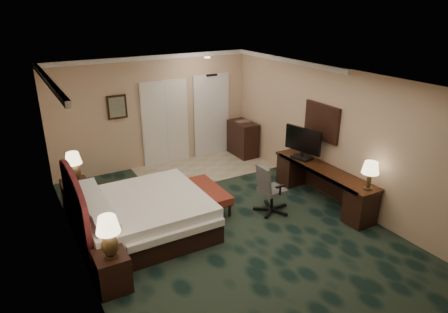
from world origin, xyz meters
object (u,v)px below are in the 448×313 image
desk_chair (272,188)px  lamp_near (109,237)px  nightstand_near (112,271)px  bed (145,216)px  minibar (243,139)px  desk (323,185)px  lamp_far (74,167)px  bed_bench (209,197)px  nightstand_far (77,196)px  tv (303,143)px

desk_chair → lamp_near: bearing=-168.4°
nightstand_near → desk_chair: desk_chair is taller
bed → lamp_near: size_ratio=3.35×
minibar → desk: bearing=-90.0°
lamp_far → bed_bench: bearing=-27.4°
minibar → nightstand_near: bearing=-141.3°
bed → desk: size_ratio=0.84×
nightstand_near → bed_bench: bearing=32.1°
bed → desk_chair: 2.46m
nightstand_near → lamp_far: lamp_far is taller
lamp_near → desk_chair: lamp_near is taller
bed → desk_chair: bearing=-11.3°
bed_bench → minibar: (2.13, 2.11, 0.24)m
nightstand_far → desk: bearing=-25.3°
tv → minibar: size_ratio=0.96×
bed_bench → tv: tv is taller
bed_bench → minibar: minibar is taller
lamp_far → bed_bench: (2.28, -1.18, -0.69)m
nightstand_far → desk: size_ratio=0.24×
tv → minibar: tv is taller
bed → nightstand_near: size_ratio=3.73×
nightstand_far → bed_bench: (2.32, -1.17, -0.09)m
nightstand_near → desk: desk is taller
lamp_far → nightstand_far: bearing=-156.6°
bed → nightstand_far: bed is taller
desk_chair → minibar: (1.15, 2.88, -0.04)m
nightstand_far → nightstand_near: bearing=-90.4°
minibar → bed: bearing=-145.9°
bed → nightstand_far: size_ratio=3.45×
nightstand_far → minibar: size_ratio=0.67×
nightstand_far → bed_bench: size_ratio=0.48×
desk_chair → lamp_far: bearing=147.9°
lamp_far → lamp_near: bearing=-91.0°
lamp_near → desk: lamp_near is taller
lamp_near → tv: bearing=15.6°
lamp_far → desk_chair: bearing=-31.0°
tv → minibar: (0.03, 2.40, -0.61)m
bed → lamp_near: (-0.90, -1.22, 0.54)m
bed → lamp_near: bearing=-126.3°
minibar → lamp_far: bearing=-168.1°
lamp_far → tv: 4.62m
nightstand_near → lamp_far: size_ratio=0.95×
bed_bench → desk_chair: (0.98, -0.77, 0.29)m
nightstand_far → desk: 4.92m
bed → lamp_far: lamp_far is taller
desk_chair → minibar: bearing=67.2°
lamp_near → tv: tv is taller
bed → minibar: size_ratio=2.30×
nightstand_far → desk_chair: (3.30, -1.94, 0.19)m
bed → minibar: minibar is taller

